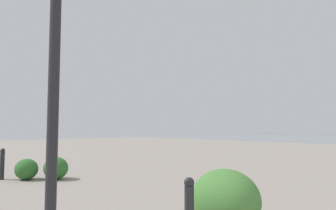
# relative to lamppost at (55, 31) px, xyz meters

# --- Properties ---
(lamppost) EXTENTS (0.98, 0.28, 4.09)m
(lamppost) POSITION_rel_lamppost_xyz_m (0.00, 0.00, 0.00)
(lamppost) COLOR #232328
(lamppost) RESTS_ON ground
(bollard_mid) EXTENTS (0.13, 0.13, 0.87)m
(bollard_mid) POSITION_rel_lamppost_xyz_m (5.76, -1.00, -2.26)
(bollard_mid) COLOR #232328
(bollard_mid) RESTS_ON ground
(shrub_low) EXTENTS (1.03, 0.93, 0.87)m
(shrub_low) POSITION_rel_lamppost_xyz_m (-1.13, -2.08, -2.28)
(shrub_low) COLOR #477F38
(shrub_low) RESTS_ON ground
(shrub_round) EXTENTS (0.68, 0.62, 0.58)m
(shrub_round) POSITION_rel_lamppost_xyz_m (5.28, -1.50, -2.43)
(shrub_round) COLOR #2D6628
(shrub_round) RESTS_ON ground
(shrub_wide) EXTENTS (0.74, 0.66, 0.62)m
(shrub_wide) POSITION_rel_lamppost_xyz_m (4.76, -2.12, -2.41)
(shrub_wide) COLOR #2D6628
(shrub_wide) RESTS_ON ground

